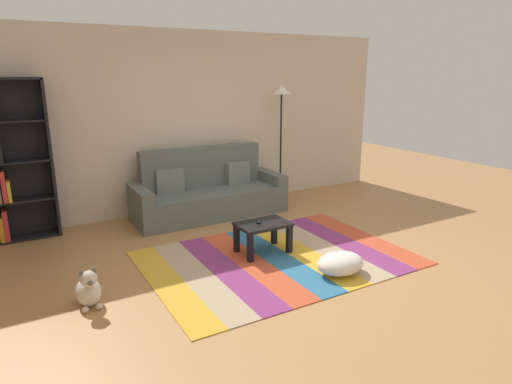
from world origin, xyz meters
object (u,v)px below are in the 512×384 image
at_px(couch, 208,193).
at_px(pouf, 340,263).
at_px(dog, 89,290).
at_px(tv_remote, 259,221).
at_px(coffee_table, 263,229).
at_px(bookshelf, 1,164).
at_px(standing_lamp, 281,105).

bearing_deg(couch, pouf, -81.81).
bearing_deg(dog, couch, 43.24).
height_order(pouf, dog, dog).
height_order(couch, tv_remote, couch).
relative_size(coffee_table, pouf, 1.13).
bearing_deg(couch, bookshelf, 173.83).
height_order(bookshelf, pouf, bookshelf).
xyz_separation_m(couch, coffee_table, (-0.04, -1.68, -0.04)).
distance_m(pouf, standing_lamp, 3.25).
distance_m(dog, tv_remote, 2.03).
height_order(coffee_table, tv_remote, tv_remote).
xyz_separation_m(dog, tv_remote, (1.99, 0.31, 0.23)).
bearing_deg(standing_lamp, bookshelf, 177.95).
bearing_deg(pouf, standing_lamp, 69.69).
height_order(coffee_table, dog, dog).
xyz_separation_m(pouf, standing_lamp, (1.01, 2.73, 1.46)).
bearing_deg(pouf, couch, 98.19).
bearing_deg(bookshelf, pouf, -43.75).
distance_m(coffee_table, dog, 2.04).
bearing_deg(bookshelf, standing_lamp, -2.05).
height_order(bookshelf, tv_remote, bookshelf).
relative_size(coffee_table, dog, 1.54).
relative_size(bookshelf, tv_remote, 13.54).
height_order(coffee_table, pouf, coffee_table).
distance_m(couch, bookshelf, 2.72).
bearing_deg(tv_remote, coffee_table, -25.85).
bearing_deg(dog, standing_lamp, 31.14).
relative_size(couch, coffee_table, 3.70).
xyz_separation_m(bookshelf, pouf, (3.00, -2.87, -0.87)).
xyz_separation_m(couch, tv_remote, (-0.07, -1.63, 0.05)).
bearing_deg(standing_lamp, pouf, -110.31).
height_order(dog, tv_remote, same).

